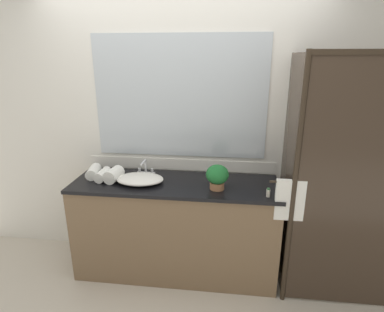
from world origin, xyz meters
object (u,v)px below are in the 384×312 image
(faucet, at_px, (145,169))
(rolled_towel_far_edge, at_px, (114,175))
(rolled_towel_near_edge, at_px, (94,172))
(potted_plant, at_px, (217,176))
(sink_basin, at_px, (140,179))
(amenity_bottle_body_wash, at_px, (213,175))
(amenity_bottle_shampoo, at_px, (268,193))
(rolled_towel_middle, at_px, (103,175))

(faucet, relative_size, rolled_towel_far_edge, 0.90)
(rolled_towel_near_edge, bearing_deg, potted_plant, -6.88)
(sink_basin, xyz_separation_m, rolled_towel_near_edge, (-0.46, 0.08, 0.02))
(amenity_bottle_body_wash, bearing_deg, rolled_towel_near_edge, -175.20)
(faucet, xyz_separation_m, rolled_towel_far_edge, (-0.24, -0.18, 0.01))
(amenity_bottle_body_wash, bearing_deg, amenity_bottle_shampoo, -36.27)
(amenity_bottle_body_wash, distance_m, rolled_towel_middle, 0.99)
(amenity_bottle_shampoo, xyz_separation_m, rolled_towel_near_edge, (-1.54, 0.24, 0.02))
(amenity_bottle_shampoo, relative_size, rolled_towel_middle, 0.37)
(rolled_towel_far_edge, bearing_deg, amenity_bottle_body_wash, 10.83)
(amenity_bottle_body_wash, height_order, rolled_towel_middle, rolled_towel_middle)
(potted_plant, distance_m, amenity_bottle_shampoo, 0.43)
(rolled_towel_middle, bearing_deg, potted_plant, -4.68)
(potted_plant, xyz_separation_m, rolled_towel_near_edge, (-1.13, 0.14, -0.07))
(rolled_towel_middle, bearing_deg, rolled_towel_far_edge, -11.15)
(sink_basin, distance_m, amenity_bottle_body_wash, 0.65)
(amenity_bottle_body_wash, xyz_separation_m, rolled_towel_far_edge, (-0.87, -0.17, 0.02))
(faucet, distance_m, rolled_towel_far_edge, 0.30)
(amenity_bottle_body_wash, height_order, rolled_towel_far_edge, rolled_towel_far_edge)
(sink_basin, height_order, faucet, faucet)
(rolled_towel_middle, height_order, rolled_towel_far_edge, rolled_towel_far_edge)
(faucet, xyz_separation_m, rolled_towel_near_edge, (-0.46, -0.10, -0.00))
(amenity_bottle_body_wash, distance_m, amenity_bottle_shampoo, 0.56)
(rolled_towel_near_edge, bearing_deg, rolled_towel_far_edge, -18.71)
(amenity_bottle_body_wash, bearing_deg, faucet, 178.75)
(rolled_towel_middle, bearing_deg, amenity_bottle_shampoo, -7.45)
(sink_basin, height_order, amenity_bottle_shampoo, amenity_bottle_shampoo)
(faucet, height_order, rolled_towel_far_edge, faucet)
(potted_plant, height_order, amenity_bottle_body_wash, potted_plant)
(potted_plant, bearing_deg, rolled_towel_far_edge, 176.12)
(amenity_bottle_shampoo, bearing_deg, potted_plant, 165.76)
(potted_plant, relative_size, rolled_towel_middle, 1.05)
(sink_basin, height_order, rolled_towel_far_edge, rolled_towel_far_edge)
(faucet, xyz_separation_m, potted_plant, (0.67, -0.24, 0.06))
(amenity_bottle_shampoo, bearing_deg, rolled_towel_far_edge, 172.86)
(faucet, bearing_deg, amenity_bottle_shampoo, -17.68)
(sink_basin, bearing_deg, amenity_bottle_shampoo, -8.30)
(amenity_bottle_shampoo, relative_size, rolled_towel_far_edge, 0.39)
(amenity_bottle_body_wash, bearing_deg, rolled_towel_middle, -171.61)
(rolled_towel_near_edge, bearing_deg, faucet, 12.94)
(amenity_bottle_body_wash, xyz_separation_m, rolled_towel_near_edge, (-1.09, -0.09, 0.02))
(rolled_towel_near_edge, distance_m, rolled_towel_far_edge, 0.23)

